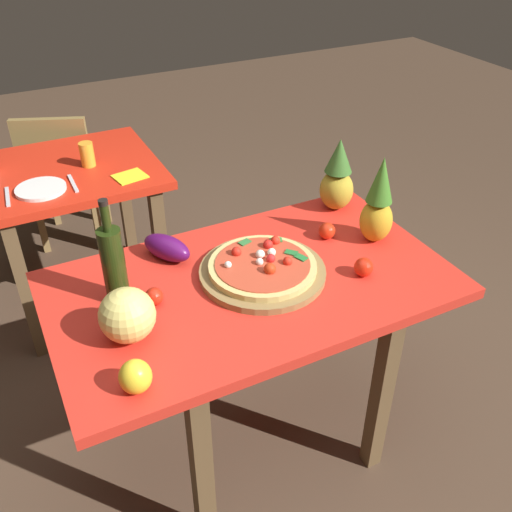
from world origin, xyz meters
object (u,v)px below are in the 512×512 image
object	(u,v)px
display_table	(251,302)
bell_pepper	(135,377)
background_table	(72,193)
tomato_by_bottle	(154,297)
knife_utensil	(73,183)
pineapple_right	(378,205)
napkin_folded	(130,176)
wine_bottle	(113,263)
pizza_board	(262,272)
pineapple_left	(337,178)
eggplant	(167,248)
tomato_beside_pepper	(364,267)
dinner_plate	(41,189)
drinking_glass_juice	(87,154)
melon	(127,315)
pizza	(263,265)
tomato_near_board	(327,231)
fork_utensil	(8,197)
dining_chair	(63,172)

from	to	relation	value
display_table	bell_pepper	distance (m)	0.60
background_table	bell_pepper	xyz separation A→B (m)	(-0.11, -1.50, 0.18)
tomato_by_bottle	knife_utensil	xyz separation A→B (m)	(-0.06, 0.99, -0.03)
display_table	pineapple_right	size ratio (longest dim) A/B	4.03
napkin_folded	wine_bottle	bearing A→B (deg)	-108.62
background_table	pizza_board	size ratio (longest dim) A/B	1.90
pizza_board	pineapple_left	bearing A→B (deg)	30.39
eggplant	knife_utensil	bearing A→B (deg)	103.69
eggplant	tomato_beside_pepper	xyz separation A→B (m)	(0.57, -0.41, -0.01)
tomato_beside_pepper	dinner_plate	bearing A→B (deg)	127.71
eggplant	drinking_glass_juice	distance (m)	0.92
pizza_board	melon	world-z (taller)	melon
background_table	pizza	bearing A→B (deg)	-69.67
wine_bottle	tomato_beside_pepper	xyz separation A→B (m)	(0.80, -0.26, -0.11)
wine_bottle	melon	size ratio (longest dim) A/B	2.17
display_table	drinking_glass_juice	xyz separation A→B (m)	(-0.28, 1.17, 0.15)
pizza	pineapple_left	xyz separation A→B (m)	(0.49, 0.29, 0.10)
pizza	pineapple_right	world-z (taller)	pineapple_right
knife_utensil	pizza	bearing A→B (deg)	-65.32
pineapple_right	napkin_folded	size ratio (longest dim) A/B	2.45
tomato_beside_pepper	dinner_plate	world-z (taller)	tomato_beside_pepper
pizza_board	pineapple_left	world-z (taller)	pineapple_left
tomato_near_board	napkin_folded	distance (m)	1.00
tomato_beside_pepper	background_table	bearing A→B (deg)	119.11
pizza_board	wine_bottle	distance (m)	0.51
wine_bottle	tomato_by_bottle	world-z (taller)	wine_bottle
melon	dinner_plate	bearing A→B (deg)	94.14
tomato_beside_pepper	drinking_glass_juice	size ratio (longest dim) A/B	0.58
fork_utensil	pineapple_right	bearing A→B (deg)	-34.66
drinking_glass_juice	tomato_beside_pepper	bearing A→B (deg)	-63.88
melon	tomato_near_board	world-z (taller)	melon
tomato_near_board	knife_utensil	distance (m)	1.19
display_table	napkin_folded	world-z (taller)	napkin_folded
pizza	tomato_near_board	xyz separation A→B (m)	(0.33, 0.10, -0.01)
pineapple_right	dinner_plate	world-z (taller)	pineapple_right
melon	fork_utensil	distance (m)	1.13
pineapple_left	dinner_plate	size ratio (longest dim) A/B	1.39
dining_chair	tomato_near_board	bearing A→B (deg)	135.12
tomato_beside_pepper	wine_bottle	bearing A→B (deg)	162.25
pineapple_right	drinking_glass_juice	xyz separation A→B (m)	(-0.82, 1.15, -0.09)
background_table	dinner_plate	world-z (taller)	dinner_plate
eggplant	napkin_folded	bearing A→B (deg)	84.64
dinner_plate	knife_utensil	xyz separation A→B (m)	(0.14, 0.00, -0.00)
background_table	eggplant	world-z (taller)	eggplant
dining_chair	pizza	xyz separation A→B (m)	(0.39, -1.79, 0.34)
wine_bottle	bell_pepper	size ratio (longest dim) A/B	3.71
melon	tomato_near_board	xyz separation A→B (m)	(0.84, 0.21, -0.05)
eggplant	pizza	bearing A→B (deg)	-43.13
bell_pepper	drinking_glass_juice	bearing A→B (deg)	81.74
tomato_by_bottle	drinking_glass_juice	distance (m)	1.15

